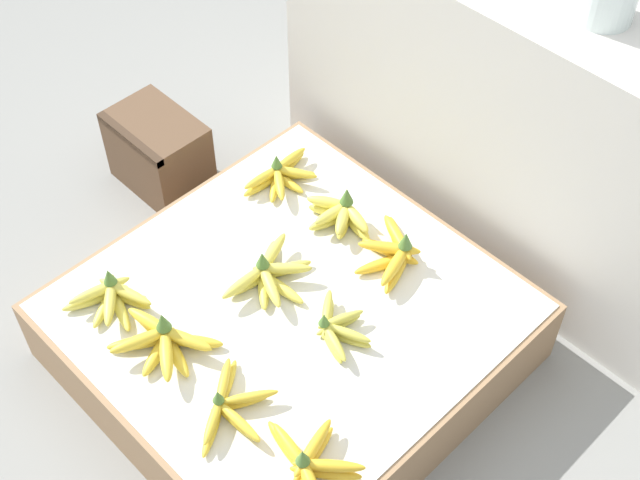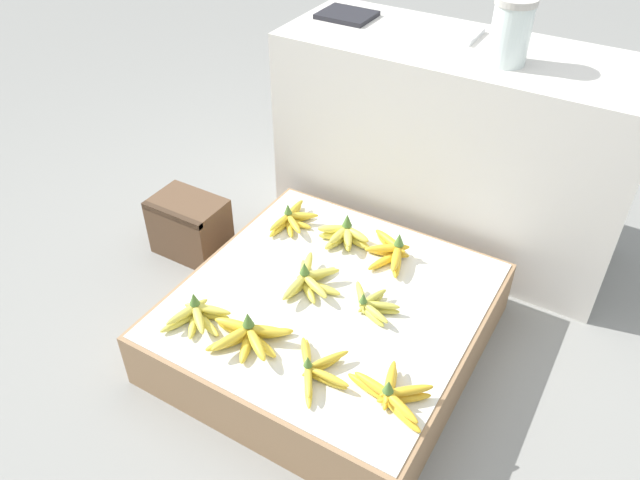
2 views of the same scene
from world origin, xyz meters
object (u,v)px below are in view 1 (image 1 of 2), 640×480
object	(u,v)px
banana_bunch_front_midright	(230,407)
banana_bunch_middle_midleft	(268,274)
wooden_crate	(159,152)
banana_bunch_front_left	(111,297)
banana_bunch_middle_midright	(336,328)
banana_bunch_back_midleft	(340,215)
banana_bunch_back_midright	(394,252)
banana_bunch_front_midleft	(162,341)
banana_bunch_back_left	(281,175)
banana_bunch_front_right	(310,464)

from	to	relation	value
banana_bunch_front_midright	banana_bunch_middle_midleft	world-z (taller)	banana_bunch_middle_midleft
wooden_crate	banana_bunch_middle_midleft	xyz separation A→B (m)	(0.66, -0.14, 0.12)
wooden_crate	banana_bunch_front_left	world-z (taller)	banana_bunch_front_left
banana_bunch_middle_midleft	banana_bunch_middle_midright	bearing A→B (deg)	1.83
wooden_crate	banana_bunch_back_midleft	bearing A→B (deg)	10.82
wooden_crate	banana_bunch_middle_midleft	distance (m)	0.69
banana_bunch_front_left	banana_bunch_front_midright	distance (m)	0.44
banana_bunch_middle_midright	banana_bunch_middle_midleft	bearing A→B (deg)	-178.17
banana_bunch_front_midright	banana_bunch_back_midleft	size ratio (longest dim) A/B	1.09
banana_bunch_front_midright	banana_bunch_back_midleft	bearing A→B (deg)	111.60
wooden_crate	banana_bunch_front_midright	world-z (taller)	banana_bunch_front_midright
banana_bunch_front_left	banana_bunch_back_midright	world-z (taller)	banana_bunch_back_midright
banana_bunch_front_midleft	banana_bunch_back_left	world-z (taller)	banana_bunch_front_midleft
banana_bunch_middle_midleft	banana_bunch_middle_midright	world-z (taller)	banana_bunch_middle_midleft
wooden_crate	banana_bunch_front_left	size ratio (longest dim) A/B	1.58
banana_bunch_front_left	banana_bunch_middle_midleft	xyz separation A→B (m)	(0.22, 0.32, 0.00)
banana_bunch_front_midleft	banana_bunch_back_left	xyz separation A→B (m)	(-0.21, 0.58, -0.01)
banana_bunch_front_midleft	banana_bunch_front_right	size ratio (longest dim) A/B	0.90
banana_bunch_middle_midleft	banana_bunch_middle_midright	xyz separation A→B (m)	(0.23, 0.01, -0.00)
wooden_crate	banana_bunch_front_midleft	xyz separation A→B (m)	(0.64, -0.46, 0.12)
banana_bunch_front_midleft	banana_bunch_front_right	distance (m)	0.47
banana_bunch_back_left	banana_bunch_middle_midright	bearing A→B (deg)	-28.49
wooden_crate	banana_bunch_front_midleft	bearing A→B (deg)	-35.80
banana_bunch_middle_midleft	banana_bunch_front_midright	bearing A→B (deg)	-55.21
wooden_crate	banana_bunch_back_left	bearing A→B (deg)	15.73
wooden_crate	banana_bunch_back_left	world-z (taller)	banana_bunch_back_left
banana_bunch_back_midleft	banana_bunch_back_midright	distance (m)	0.19
banana_bunch_front_left	banana_bunch_front_midleft	xyz separation A→B (m)	(0.19, 0.01, 0.00)
banana_bunch_back_midleft	banana_bunch_back_midright	bearing A→B (deg)	2.45
banana_bunch_front_left	banana_bunch_back_midleft	world-z (taller)	banana_bunch_back_midleft
banana_bunch_front_midright	banana_bunch_front_right	distance (m)	0.23
banana_bunch_front_midleft	banana_bunch_middle_midright	size ratio (longest dim) A/B	1.27
banana_bunch_back_left	banana_bunch_front_midright	bearing A→B (deg)	-51.65
banana_bunch_front_midleft	banana_bunch_back_midleft	size ratio (longest dim) A/B	1.14
banana_bunch_front_midright	banana_bunch_back_left	bearing A→B (deg)	128.35
banana_bunch_back_left	banana_bunch_back_midleft	xyz separation A→B (m)	(0.23, 0.01, 0.01)
banana_bunch_middle_midright	banana_bunch_back_left	xyz separation A→B (m)	(-0.47, 0.26, 0.00)
banana_bunch_front_left	banana_bunch_front_right	size ratio (longest dim) A/B	0.68
banana_bunch_front_right	banana_bunch_middle_midright	distance (m)	0.36
banana_bunch_back_left	banana_bunch_back_midright	world-z (taller)	banana_bunch_back_midright
banana_bunch_middle_midleft	banana_bunch_back_midleft	world-z (taller)	banana_bunch_back_midleft
banana_bunch_front_midleft	banana_bunch_back_midright	world-z (taller)	banana_bunch_front_midleft
banana_bunch_front_midright	banana_bunch_back_midright	distance (m)	0.59
banana_bunch_front_left	banana_bunch_front_midleft	world-z (taller)	banana_bunch_front_midleft
wooden_crate	banana_bunch_front_right	world-z (taller)	banana_bunch_front_right
banana_bunch_front_midleft	banana_bunch_back_midright	bearing A→B (deg)	71.54
banana_bunch_front_right	banana_bunch_back_left	size ratio (longest dim) A/B	1.13
banana_bunch_middle_midleft	banana_bunch_back_midright	distance (m)	0.33
banana_bunch_back_midright	banana_bunch_front_midleft	bearing A→B (deg)	-108.46
banana_bunch_back_midright	banana_bunch_front_right	bearing A→B (deg)	-64.09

